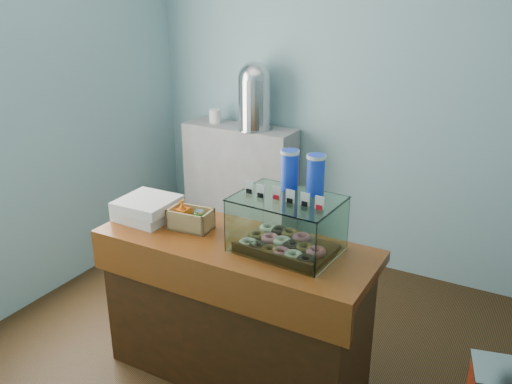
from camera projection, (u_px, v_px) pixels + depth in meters
The scene contains 8 objects.
ground at pixel (256, 349), 3.56m from camera, with size 3.50×3.50×0.00m, color black.
room_shell at pixel (261, 90), 2.94m from camera, with size 3.54×3.04×2.82m.
counter at pixel (235, 308), 3.19m from camera, with size 1.60×0.60×0.90m.
back_shelf at pixel (240, 186), 4.85m from camera, with size 1.00×0.32×1.10m, color #969598.
display_case at pixel (289, 220), 2.90m from camera, with size 0.57×0.43×0.52m.
condiment_crate at pixel (190, 219), 3.17m from camera, with size 0.26×0.17×0.17m.
pastry_boxes at pixel (148, 208), 3.30m from camera, with size 0.34×0.34×0.13m.
coffee_urn at pixel (255, 94), 4.45m from camera, with size 0.31×0.31×0.56m.
Camera 1 is at (1.43, -2.58, 2.25)m, focal length 38.00 mm.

